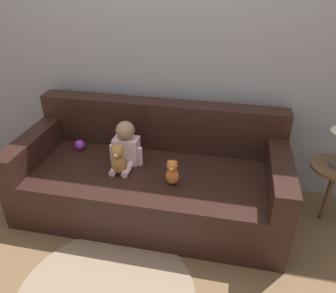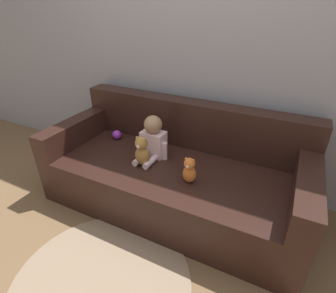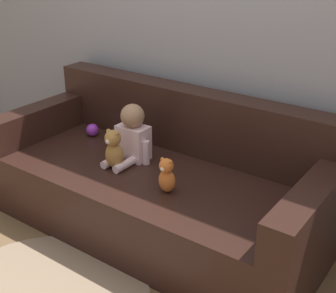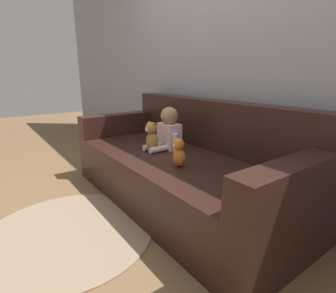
{
  "view_description": "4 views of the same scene",
  "coord_description": "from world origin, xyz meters",
  "views": [
    {
      "loc": [
        0.59,
        -2.11,
        1.87
      ],
      "look_at": [
        0.15,
        0.0,
        0.63
      ],
      "focal_mm": 35.0,
      "sensor_mm": 36.0,
      "label": 1
    },
    {
      "loc": [
        0.78,
        -1.64,
        1.59
      ],
      "look_at": [
        0.03,
        -0.15,
        0.66
      ],
      "focal_mm": 28.0,
      "sensor_mm": 36.0,
      "label": 2
    },
    {
      "loc": [
        1.55,
        -2.01,
        1.73
      ],
      "look_at": [
        0.12,
        -0.02,
        0.61
      ],
      "focal_mm": 50.0,
      "sensor_mm": 36.0,
      "label": 3
    },
    {
      "loc": [
        1.6,
        -1.26,
        1.05
      ],
      "look_at": [
        0.04,
        -0.13,
        0.52
      ],
      "focal_mm": 28.0,
      "sensor_mm": 36.0,
      "label": 4
    }
  ],
  "objects": [
    {
      "name": "teddy_bear_brown",
      "position": [
        -0.22,
        -0.12,
        0.53
      ],
      "size": [
        0.15,
        0.12,
        0.25
      ],
      "color": "#AD7A3D",
      "rests_on": "couch"
    },
    {
      "name": "couch",
      "position": [
        0.0,
        0.06,
        0.29
      ],
      "size": [
        2.12,
        0.94,
        0.83
      ],
      "color": "black",
      "rests_on": "ground_plane"
    },
    {
      "name": "ground_plane",
      "position": [
        0.0,
        0.0,
        0.0
      ],
      "size": [
        12.0,
        12.0,
        0.0
      ],
      "primitive_type": "plane",
      "color": "brown"
    },
    {
      "name": "wall_back",
      "position": [
        0.0,
        0.55,
        1.3
      ],
      "size": [
        8.0,
        0.05,
        2.6
      ],
      "color": "#93939E",
      "rests_on": "ground_plane"
    },
    {
      "name": "toy_ball",
      "position": [
        -0.68,
        0.17,
        0.46
      ],
      "size": [
        0.09,
        0.09,
        0.09
      ],
      "color": "purple",
      "rests_on": "couch"
    },
    {
      "name": "person_baby",
      "position": [
        -0.21,
        0.05,
        0.57
      ],
      "size": [
        0.28,
        0.31,
        0.36
      ],
      "color": "silver",
      "rests_on": "couch"
    },
    {
      "name": "floor_rug",
      "position": [
        -0.07,
        -0.9,
        0.01
      ],
      "size": [
        1.15,
        1.15,
        0.01
      ],
      "color": "gray",
      "rests_on": "ground_plane"
    },
    {
      "name": "plush_toy_side",
      "position": [
        0.21,
        -0.17,
        0.52
      ],
      "size": [
        0.1,
        0.09,
        0.21
      ],
      "color": "orange",
      "rests_on": "couch"
    }
  ]
}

